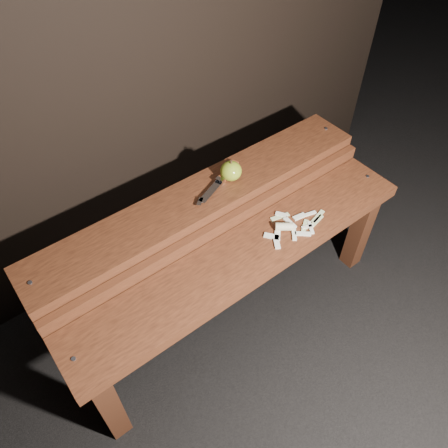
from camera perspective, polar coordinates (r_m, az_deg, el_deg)
ground at (r=1.69m, az=1.27°, el=-11.50°), size 60.00×60.00×0.00m
bench_front_tier at (r=1.37m, az=3.11°, el=-5.68°), size 1.20×0.20×0.42m
bench_rear_tier at (r=1.44m, az=-2.57°, el=1.50°), size 1.20×0.21×0.50m
apple at (r=1.41m, az=0.91°, el=6.94°), size 0.07×0.07×0.08m
knife at (r=1.42m, az=0.00°, el=6.25°), size 0.22×0.10×0.02m
apple_scraps at (r=1.40m, az=8.67°, el=-0.31°), size 0.23×0.14×0.03m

